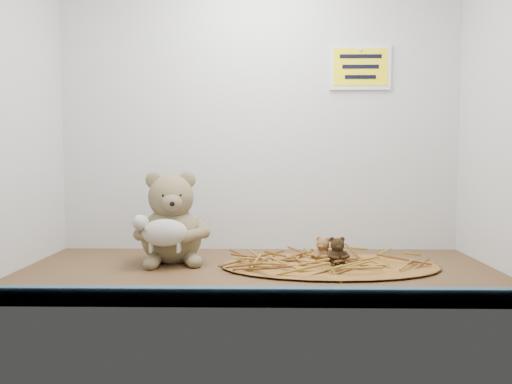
{
  "coord_description": "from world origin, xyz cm",
  "views": [
    {
      "loc": [
        1.6,
        -121.71,
        28.27
      ],
      "look_at": [
        -0.58,
        3.25,
        19.47
      ],
      "focal_mm": 35.0,
      "sensor_mm": 36.0,
      "label": 1
    }
  ],
  "objects_px": {
    "main_teddy": "(171,217)",
    "mini_teddy_brown": "(337,250)",
    "toy_lamb": "(165,233)",
    "mini_teddy_tan": "(323,249)"
  },
  "relations": [
    {
      "from": "main_teddy",
      "to": "mini_teddy_tan",
      "type": "height_order",
      "value": "main_teddy"
    },
    {
      "from": "main_teddy",
      "to": "mini_teddy_tan",
      "type": "xyz_separation_m",
      "value": [
        0.4,
        -0.05,
        -0.08
      ]
    },
    {
      "from": "mini_teddy_brown",
      "to": "toy_lamb",
      "type": "bearing_deg",
      "value": 175.66
    },
    {
      "from": "toy_lamb",
      "to": "mini_teddy_tan",
      "type": "relative_size",
      "value": 2.2
    },
    {
      "from": "toy_lamb",
      "to": "mini_teddy_brown",
      "type": "distance_m",
      "value": 0.44
    },
    {
      "from": "main_teddy",
      "to": "mini_teddy_brown",
      "type": "bearing_deg",
      "value": -21.85
    },
    {
      "from": "main_teddy",
      "to": "mini_teddy_tan",
      "type": "bearing_deg",
      "value": -20.19
    },
    {
      "from": "toy_lamb",
      "to": "mini_teddy_brown",
      "type": "relative_size",
      "value": 2.09
    },
    {
      "from": "toy_lamb",
      "to": "mini_teddy_brown",
      "type": "height_order",
      "value": "toy_lamb"
    },
    {
      "from": "toy_lamb",
      "to": "mini_teddy_tan",
      "type": "height_order",
      "value": "toy_lamb"
    }
  ]
}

